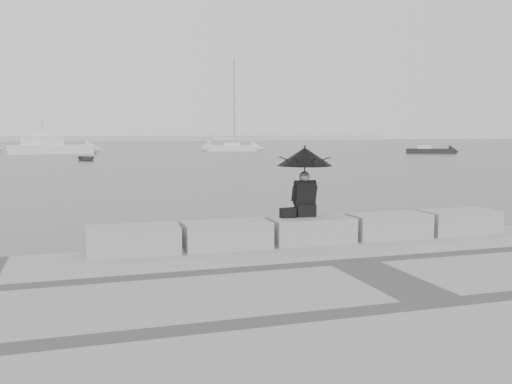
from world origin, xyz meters
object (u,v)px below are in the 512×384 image
object	(u,v)px
seated_person	(305,166)
small_motorboat	(430,151)
dinghy	(86,158)
motor_cruiser	(52,147)
sailboat_right	(231,147)

from	to	relation	value
seated_person	small_motorboat	distance (m)	63.27
small_motorboat	dinghy	bearing A→B (deg)	-146.73
dinghy	small_motorboat	bearing A→B (deg)	-9.96
seated_person	small_motorboat	bearing A→B (deg)	57.52
motor_cruiser	small_motorboat	bearing A→B (deg)	-15.69
sailboat_right	small_motorboat	world-z (taller)	sailboat_right
small_motorboat	sailboat_right	bearing A→B (deg)	168.39
sailboat_right	motor_cruiser	world-z (taller)	sailboat_right
sailboat_right	dinghy	xyz separation A→B (m)	(-19.90, -21.63, -0.28)
seated_person	sailboat_right	size ratio (longest dim) A/B	0.11
seated_person	motor_cruiser	bearing A→B (deg)	100.54
seated_person	sailboat_right	distance (m)	68.90
small_motorboat	dinghy	size ratio (longest dim) A/B	1.89
seated_person	dinghy	bearing A→B (deg)	98.40
sailboat_right	motor_cruiser	distance (m)	23.88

